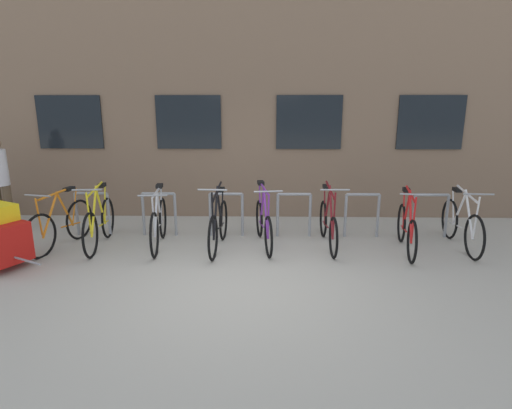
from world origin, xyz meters
TOP-DOWN VIEW (x-y plane):
  - ground_plane at (0.00, 0.00)m, footprint 42.00×42.00m
  - storefront_building at (0.00, 5.94)m, footprint 28.00×5.53m
  - bike_rack at (0.25, 1.90)m, footprint 6.62×0.05m
  - bicycle_maroon at (1.38, 1.42)m, footprint 0.44×1.72m
  - bicycle_purple at (0.31, 1.41)m, footprint 0.44×1.70m
  - bicycle_silver at (-1.42, 1.34)m, footprint 0.44×1.70m
  - bicycle_white at (3.55, 1.39)m, footprint 0.44×1.75m
  - bicycle_yellow at (-2.41, 1.33)m, footprint 0.44×1.72m
  - bicycle_orange at (-3.02, 1.26)m, footprint 0.49×1.64m
  - bicycle_black at (-0.42, 1.26)m, footprint 0.44×1.69m
  - bicycle_red at (2.60, 1.21)m, footprint 0.45×1.65m

SIDE VIEW (x-z plane):
  - ground_plane at x=0.00m, z-range 0.00..0.00m
  - bicycle_maroon at x=1.38m, z-range -0.17..0.91m
  - bicycle_red at x=2.60m, z-range -0.15..0.90m
  - bicycle_purple at x=0.31m, z-range -0.15..0.90m
  - bicycle_orange at x=-3.02m, z-range -0.12..0.88m
  - bicycle_white at x=3.55m, z-range -0.13..0.90m
  - bicycle_black at x=-0.42m, z-range -0.17..0.93m
  - bicycle_silver at x=-1.42m, z-range -0.11..0.89m
  - bicycle_yellow at x=-2.41m, z-range -0.15..0.93m
  - bike_rack at x=0.25m, z-range 0.09..0.89m
  - storefront_building at x=0.00m, z-range 0.00..6.99m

